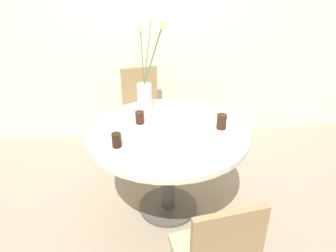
{
  "coord_description": "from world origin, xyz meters",
  "views": [
    {
      "loc": [
        -0.21,
        -2.19,
        1.97
      ],
      "look_at": [
        0.0,
        0.0,
        0.81
      ],
      "focal_mm": 35.0,
      "sensor_mm": 36.0,
      "label": 1
    }
  ],
  "objects": [
    {
      "name": "dining_table",
      "position": [
        0.0,
        0.0,
        0.63
      ],
      "size": [
        1.24,
        1.24,
        0.77
      ],
      "color": "silver",
      "rests_on": "ground_plane"
    },
    {
      "name": "wall_back",
      "position": [
        0.0,
        1.39,
        1.3
      ],
      "size": [
        8.0,
        0.05,
        2.6
      ],
      "color": "beige",
      "rests_on": "ground_plane"
    },
    {
      "name": "drink_glass_2",
      "position": [
        0.41,
        0.0,
        0.82
      ],
      "size": [
        0.08,
        0.08,
        0.12
      ],
      "color": "#33190C",
      "rests_on": "dining_table"
    },
    {
      "name": "birthday_cake",
      "position": [
        0.0,
        0.17,
        0.8
      ],
      "size": [
        0.24,
        0.24,
        0.12
      ],
      "color": "white",
      "rests_on": "dining_table"
    },
    {
      "name": "drink_glass_0",
      "position": [
        -0.21,
        0.15,
        0.82
      ],
      "size": [
        0.07,
        0.07,
        0.1
      ],
      "color": "#33190C",
      "rests_on": "dining_table"
    },
    {
      "name": "flower_vase",
      "position": [
        -0.15,
        0.41,
        0.97
      ],
      "size": [
        0.25,
        0.33,
        0.76
      ],
      "color": "#B2C6C1",
      "rests_on": "dining_table"
    },
    {
      "name": "chair_far_back",
      "position": [
        -0.18,
        0.99,
        0.53
      ],
      "size": [
        0.47,
        0.47,
        0.93
      ],
      "rotation": [
        0.0,
        0.0,
        0.18
      ],
      "color": "tan",
      "rests_on": "ground_plane"
    },
    {
      "name": "side_plate",
      "position": [
        0.34,
        0.27,
        0.77
      ],
      "size": [
        0.21,
        0.21,
        0.01
      ],
      "color": "silver",
      "rests_on": "dining_table"
    },
    {
      "name": "ground_plane",
      "position": [
        0.0,
        0.0,
        0.0
      ],
      "size": [
        16.0,
        16.0,
        0.0
      ],
      "primitive_type": "plane",
      "color": "gray"
    },
    {
      "name": "drink_glass_1",
      "position": [
        -0.38,
        -0.2,
        0.82
      ],
      "size": [
        0.07,
        0.07,
        0.1
      ],
      "color": "black",
      "rests_on": "dining_table"
    }
  ]
}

